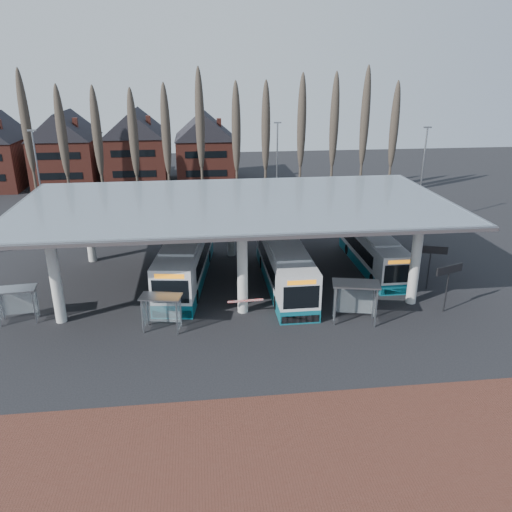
{
  "coord_description": "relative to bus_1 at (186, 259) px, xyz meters",
  "views": [
    {
      "loc": [
        -2.68,
        -27.99,
        15.77
      ],
      "look_at": [
        1.44,
        7.0,
        2.3
      ],
      "focal_mm": 35.0,
      "sensor_mm": 36.0,
      "label": 1
    }
  ],
  "objects": [
    {
      "name": "ground",
      "position": [
        3.86,
        -8.46,
        -1.71
      ],
      "size": [
        140.0,
        140.0,
        0.0
      ],
      "primitive_type": "plane",
      "color": "black",
      "rests_on": "ground"
    },
    {
      "name": "bus_1",
      "position": [
        0.0,
        0.0,
        0.0
      ],
      "size": [
        4.59,
        13.32,
        3.63
      ],
      "rotation": [
        0.0,
        0.0,
        -0.14
      ],
      "color": "silver",
      "rests_on": "ground"
    },
    {
      "name": "info_sign_1",
      "position": [
        17.97,
        -3.89,
        1.18
      ],
      "size": [
        2.25,
        0.78,
        3.44
      ],
      "rotation": [
        0.0,
        0.0,
        -0.29
      ],
      "color": "black",
      "rests_on": "ground"
    },
    {
      "name": "poplar_row",
      "position": [
        3.86,
        24.54,
        7.06
      ],
      "size": [
        45.1,
        1.1,
        14.5
      ],
      "color": "#473D33",
      "rests_on": "ground"
    },
    {
      "name": "shelter_2",
      "position": [
        10.99,
        -8.12,
        0.31
      ],
      "size": [
        3.24,
        2.1,
        2.78
      ],
      "rotation": [
        0.0,
        0.0,
        -0.21
      ],
      "color": "gray",
      "rests_on": "ground"
    },
    {
      "name": "shelter_0",
      "position": [
        -10.85,
        -5.51,
        0.01
      ],
      "size": [
        2.66,
        1.52,
        2.37
      ],
      "rotation": [
        0.0,
        0.0,
        0.1
      ],
      "color": "gray",
      "rests_on": "ground"
    },
    {
      "name": "lamp_post_c",
      "position": [
        23.86,
        11.54,
        3.62
      ],
      "size": [
        0.8,
        0.16,
        10.17
      ],
      "color": "slate",
      "rests_on": "ground"
    },
    {
      "name": "townhouse_row",
      "position": [
        -11.89,
        35.54,
        4.23
      ],
      "size": [
        36.8,
        10.3,
        12.25
      ],
      "color": "maroon",
      "rests_on": "ground"
    },
    {
      "name": "brick_strip",
      "position": [
        3.86,
        -20.46,
        -1.7
      ],
      "size": [
        70.0,
        10.0,
        0.03
      ],
      "primitive_type": "cube",
      "color": "#512B20",
      "rests_on": "ground"
    },
    {
      "name": "shelter_1",
      "position": [
        -1.42,
        -7.74,
        0.01
      ],
      "size": [
        2.75,
        1.76,
        2.36
      ],
      "rotation": [
        0.0,
        0.0,
        -0.2
      ],
      "color": "gray",
      "rests_on": "ground"
    },
    {
      "name": "lamp_post_a",
      "position": [
        -14.14,
        13.54,
        3.62
      ],
      "size": [
        0.8,
        0.16,
        10.17
      ],
      "color": "slate",
      "rests_on": "ground"
    },
    {
      "name": "barrier",
      "position": [
        4.0,
        -6.32,
        -0.78
      ],
      "size": [
        2.41,
        0.72,
        1.2
      ],
      "rotation": [
        0.0,
        0.0,
        0.06
      ],
      "color": "black",
      "rests_on": "ground"
    },
    {
      "name": "lamp_post_b",
      "position": [
        9.86,
        17.54,
        3.62
      ],
      "size": [
        0.8,
        0.16,
        10.17
      ],
      "color": "slate",
      "rests_on": "ground"
    },
    {
      "name": "bus_2",
      "position": [
        7.4,
        -1.87,
        -0.07
      ],
      "size": [
        2.73,
        12.56,
        3.49
      ],
      "rotation": [
        0.0,
        0.0,
        0.0
      ],
      "color": "silver",
      "rests_on": "ground"
    },
    {
      "name": "bus_3",
      "position": [
        15.26,
        0.9,
        -0.26
      ],
      "size": [
        2.4,
        11.11,
        3.09
      ],
      "rotation": [
        0.0,
        0.0,
        -0.0
      ],
      "color": "silver",
      "rests_on": "ground"
    },
    {
      "name": "station_canopy",
      "position": [
        3.86,
        -0.46,
        3.97
      ],
      "size": [
        32.0,
        16.0,
        6.34
      ],
      "color": "silver",
      "rests_on": "ground"
    },
    {
      "name": "info_sign_0",
      "position": [
        17.55,
        -7.54,
        1.13
      ],
      "size": [
        2.17,
        0.91,
        3.39
      ],
      "rotation": [
        0.0,
        0.0,
        0.36
      ],
      "color": "black",
      "rests_on": "ground"
    }
  ]
}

